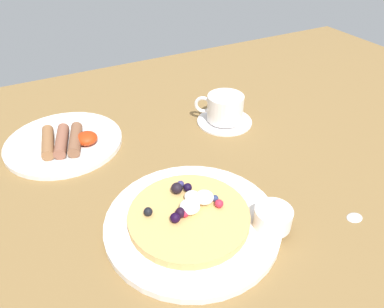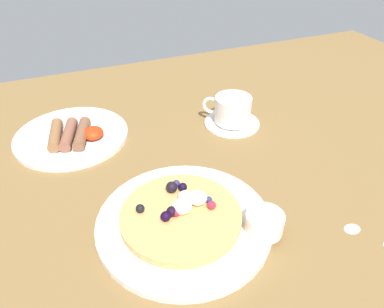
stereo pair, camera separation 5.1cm
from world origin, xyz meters
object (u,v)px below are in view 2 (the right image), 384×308
Objects in this scene: coffee_saucer at (232,122)px; teaspoon at (375,239)px; pancake_plate at (184,222)px; syrup_ramekin at (264,223)px; coffee_cup at (232,109)px; breakfast_plate at (72,136)px.

coffee_saucer is 0.92× the size of teaspoon.
pancake_plate is 29.94cm from teaspoon.
pancake_plate is 12.77cm from syrup_ramekin.
pancake_plate is at bearing -130.43° from coffee_cup.
breakfast_plate is 1.76× the size of teaspoon.
breakfast_plate is (-13.44, 33.32, -0.12)cm from pancake_plate.
pancake_plate is 2.21× the size of coffee_saucer.
breakfast_plate is 61.96cm from teaspoon.
breakfast_plate is at bearing 111.96° from pancake_plate.
teaspoon is at bearing -25.00° from syrup_ramekin.
coffee_saucer is (21.80, 25.35, -0.23)cm from pancake_plate.
pancake_plate is 1.16× the size of breakfast_plate.
syrup_ramekin is 34.12cm from coffee_cup.
pancake_plate is 35.92cm from breakfast_plate.
breakfast_plate is 36.13cm from coffee_saucer.
coffee_cup reaches higher than breakfast_plate.
coffee_cup is at bearing 141.97° from coffee_saucer.
coffee_saucer is (35.24, -7.96, -0.11)cm from breakfast_plate.
pancake_plate reaches higher than coffee_saucer.
syrup_ramekin is at bearing -109.28° from coffee_saucer.
coffee_cup is at bearing -12.62° from breakfast_plate.
breakfast_plate is 1.91× the size of coffee_saucer.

